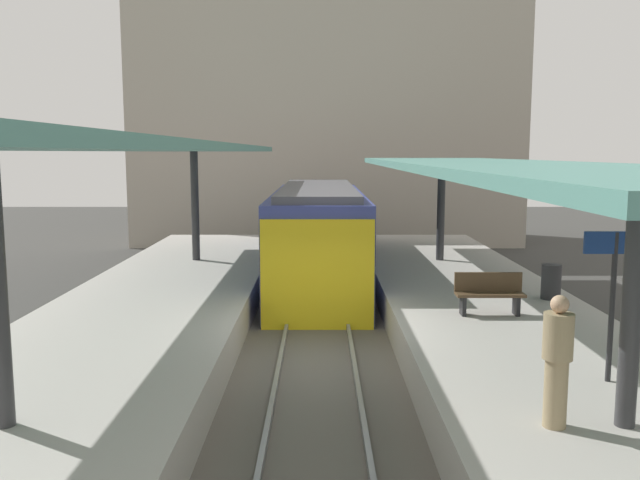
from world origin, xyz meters
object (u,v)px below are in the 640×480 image
(platform_sign, at_px, (615,272))
(passenger_near_bench, at_px, (558,359))
(platform_bench, at_px, (490,292))
(litter_bin, at_px, (552,282))
(commuter_train, at_px, (319,237))

(platform_sign, xyz_separation_m, passenger_near_bench, (-1.36, -1.62, -0.77))
(platform_bench, relative_size, litter_bin, 1.75)
(commuter_train, distance_m, platform_bench, 7.74)
(platform_bench, bearing_deg, passenger_near_bench, -96.36)
(platform_bench, relative_size, passenger_near_bench, 0.85)
(commuter_train, relative_size, litter_bin, 12.96)
(commuter_train, distance_m, platform_sign, 11.75)
(passenger_near_bench, bearing_deg, commuter_train, 103.15)
(passenger_near_bench, bearing_deg, platform_sign, 50.01)
(commuter_train, bearing_deg, passenger_near_bench, -76.85)
(litter_bin, bearing_deg, platform_sign, -100.90)
(commuter_train, bearing_deg, platform_bench, -62.64)
(commuter_train, height_order, litter_bin, commuter_train)
(platform_bench, distance_m, litter_bin, 2.28)
(commuter_train, xyz_separation_m, litter_bin, (5.33, -5.44, -0.33))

